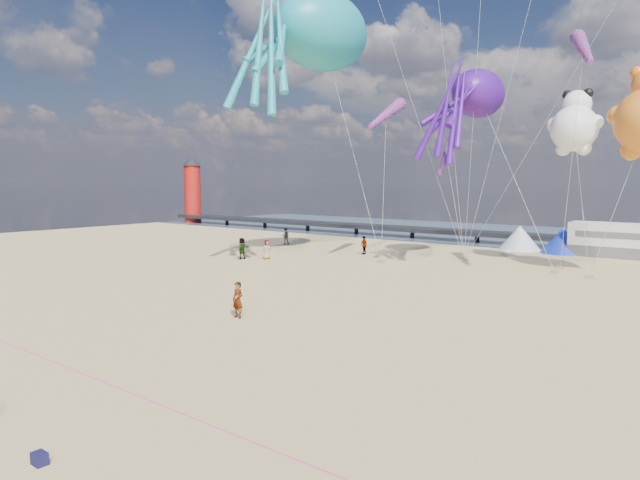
{
  "coord_description": "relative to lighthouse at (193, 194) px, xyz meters",
  "views": [
    {
      "loc": [
        16.99,
        -14.9,
        6.73
      ],
      "look_at": [
        0.36,
        6.0,
        3.92
      ],
      "focal_mm": 32.0,
      "sensor_mm": 36.0,
      "label": 1
    }
  ],
  "objects": [
    {
      "name": "ground",
      "position": [
        56.0,
        -44.0,
        -4.5
      ],
      "size": [
        120.0,
        120.0,
        0.0
      ],
      "primitive_type": "plane",
      "color": "#D4B87A",
      "rests_on": "ground"
    },
    {
      "name": "water",
      "position": [
        56.0,
        11.0,
        -4.48
      ],
      "size": [
        120.0,
        120.0,
        0.0
      ],
      "primitive_type": "plane",
      "color": "#37526A",
      "rests_on": "ground"
    },
    {
      "name": "pier",
      "position": [
        28.0,
        0.0,
        -3.5
      ],
      "size": [
        60.0,
        3.0,
        0.5
      ],
      "primitive_type": "cube",
      "color": "black",
      "rests_on": "ground"
    },
    {
      "name": "lighthouse",
      "position": [
        0.0,
        0.0,
        0.0
      ],
      "size": [
        2.6,
        2.6,
        9.0
      ],
      "primitive_type": "cylinder",
      "color": "#A5140F",
      "rests_on": "ground"
    },
    {
      "name": "motorhome_0",
      "position": [
        62.0,
        -4.0,
        -3.0
      ],
      "size": [
        6.6,
        2.5,
        3.0
      ],
      "primitive_type": "cube",
      "color": "silver",
      "rests_on": "ground"
    },
    {
      "name": "tent_white",
      "position": [
        54.0,
        -4.0,
        -3.3
      ],
      "size": [
        4.0,
        4.0,
        2.4
      ],
      "primitive_type": "cone",
      "color": "white",
      "rests_on": "ground"
    },
    {
      "name": "tent_blue",
      "position": [
        58.0,
        -4.0,
        -3.3
      ],
      "size": [
        4.0,
        4.0,
        2.4
      ],
      "primitive_type": "cone",
      "color": "#1933CC",
      "rests_on": "ground"
    },
    {
      "name": "cooler_navy",
      "position": [
        59.74,
        -52.96,
        -4.35
      ],
      "size": [
        0.38,
        0.28,
        0.3
      ],
      "primitive_type": "cube",
      "color": "#121238",
      "rests_on": "ground"
    },
    {
      "name": "rope_line",
      "position": [
        56.0,
        -49.0,
        -4.48
      ],
      "size": [
        34.0,
        0.03,
        0.03
      ],
      "primitive_type": "cylinder",
      "rotation": [
        0.0,
        1.57,
        0.0
      ],
      "color": "#F2338C",
      "rests_on": "ground"
    },
    {
      "name": "standing_person",
      "position": [
        52.8,
        -39.99,
        -3.6
      ],
      "size": [
        0.66,
        0.44,
        1.79
      ],
      "primitive_type": "imported",
      "rotation": [
        0.0,
        0.0,
        -0.02
      ],
      "color": "tan",
      "rests_on": "ground"
    },
    {
      "name": "beachgoer_0",
      "position": [
        39.35,
        -23.92,
        -3.66
      ],
      "size": [
        0.56,
        0.7,
        1.68
      ],
      "primitive_type": "imported",
      "rotation": [
        0.0,
        0.0,
        1.29
      ],
      "color": "#7F6659",
      "rests_on": "ground"
    },
    {
      "name": "beachgoer_1",
      "position": [
        33.09,
        -14.58,
        -3.64
      ],
      "size": [
        0.98,
        0.98,
        1.72
      ],
      "primitive_type": "imported",
      "rotation": [
        0.0,
        0.0,
        3.91
      ],
      "color": "#7F6659",
      "rests_on": "ground"
    },
    {
      "name": "beachgoer_3",
      "position": [
        44.08,
        -16.14,
        -3.66
      ],
      "size": [
        1.25,
        1.02,
        1.68
      ],
      "primitive_type": "imported",
      "rotation": [
        0.0,
        0.0,
        5.86
      ],
      "color": "#7F6659",
      "rests_on": "ground"
    },
    {
      "name": "beachgoer_4",
      "position": [
        37.66,
        -25.24,
        -3.58
      ],
      "size": [
        0.58,
        1.13,
        1.84
      ],
      "primitive_type": "imported",
      "rotation": [
        0.0,
        0.0,
        4.59
      ],
      "color": "#7F6659",
      "rests_on": "ground"
    },
    {
      "name": "sandbag_a",
      "position": [
        48.2,
        -19.7,
        -4.39
      ],
      "size": [
        0.5,
        0.35,
        0.22
      ],
      "primitive_type": "cube",
      "color": "gray",
      "rests_on": "ground"
    },
    {
      "name": "sandbag_b",
      "position": [
        60.95,
        -16.62,
        -4.39
      ],
      "size": [
        0.5,
        0.35,
        0.22
      ],
      "primitive_type": "cube",
      "color": "gray",
      "rests_on": "ground"
    },
    {
      "name": "sandbag_c",
      "position": [
        63.41,
        -17.1,
        -4.39
      ],
      "size": [
        0.5,
        0.35,
        0.22
      ],
      "primitive_type": "cube",
      "color": "gray",
      "rests_on": "ground"
    },
    {
      "name": "sandbag_d",
      "position": [
        60.61,
        -14.01,
        -4.39
      ],
      "size": [
        0.5,
        0.35,
        0.22
      ],
      "primitive_type": "cube",
      "color": "gray",
      "rests_on": "ground"
    },
    {
      "name": "sandbag_e",
      "position": [
        53.14,
        -14.62,
        -4.39
      ],
      "size": [
        0.5,
        0.35,
        0.22
      ],
      "primitive_type": "cube",
      "color": "gray",
      "rests_on": "ground"
    },
    {
      "name": "kite_octopus_teal",
      "position": [
        44.24,
        -22.53,
        13.91
      ],
      "size": [
        7.74,
        12.03,
        12.72
      ],
      "primitive_type": null,
      "rotation": [
        0.0,
        0.0,
        0.29
      ],
      "color": "teal"
    },
    {
      "name": "kite_octopus_purple",
      "position": [
        54.23,
        -15.3,
        9.01
      ],
      "size": [
        6.65,
        9.52,
        10.01
      ],
      "primitive_type": null,
      "rotation": [
        0.0,
        0.0,
        -0.37
      ],
      "color": "#3D0D7C"
    },
    {
      "name": "kite_panda",
      "position": [
        61.1,
        -13.72,
        6.04
      ],
      "size": [
        5.3,
        5.17,
        5.81
      ],
      "primitive_type": null,
      "rotation": [
        0.0,
        0.0,
        0.4
      ],
      "color": "white"
    },
    {
      "name": "windsock_left",
      "position": [
        48.4,
        -19.53,
        7.43
      ],
      "size": [
        2.52,
        7.19,
        7.12
      ],
      "primitive_type": null,
      "rotation": [
        0.0,
        0.0,
        0.2
      ],
      "color": "red"
    },
    {
      "name": "windsock_mid",
      "position": [
        63.24,
        -20.54,
        10.28
      ],
      "size": [
        3.35,
        6.41,
        6.5
      ],
      "primitive_type": null,
      "rotation": [
        0.0,
        0.0,
        0.38
      ],
      "color": "red"
    },
    {
      "name": "windsock_right",
      "position": [
        53.25,
        -18.59,
        4.02
      ],
      "size": [
        2.38,
        5.63,
        5.6
      ],
      "primitive_type": null,
      "rotation": [
        0.0,
        0.0,
        0.27
      ],
      "color": "red"
    }
  ]
}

